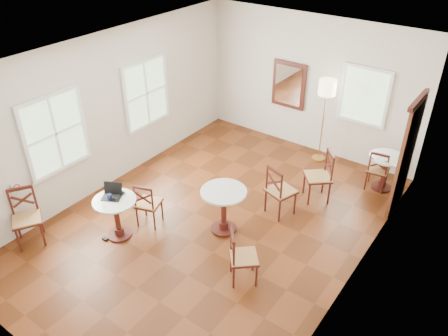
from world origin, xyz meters
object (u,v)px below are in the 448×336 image
chair_back_a (378,170)px  chair_back_b (319,176)px  chair_mid_b (242,257)px  navy_mug (110,197)px  chair_near_b (26,218)px  laptop (112,193)px  cafe_table_back (385,169)px  floor_lamp (327,93)px  chair_near_a (148,203)px  water_glass (104,204)px  power_adapter (105,239)px  mouse (122,192)px  chair_mid_a (280,191)px  cafe_table_mid (224,206)px  cafe_table_near (116,214)px

chair_back_a → chair_back_b: chair_back_b is taller
chair_mid_b → navy_mug: size_ratio=7.49×
chair_near_b → laptop: bearing=-13.2°
cafe_table_back → floor_lamp: 1.91m
floor_lamp → laptop: 4.73m
chair_near_a → laptop: bearing=40.5°
laptop → water_glass: size_ratio=3.99×
chair_near_a → power_adapter: size_ratio=8.92×
mouse → water_glass: water_glass is taller
chair_back_a → mouse: (-3.09, -3.78, 0.35)m
chair_back_b → chair_mid_b: bearing=-41.2°
cafe_table_back → chair_back_a: bearing=-140.8°
chair_near_a → chair_mid_b: (2.09, -0.16, 0.02)m
chair_mid_a → chair_mid_b: chair_mid_a is taller
cafe_table_mid → floor_lamp: size_ratio=0.45×
cafe_table_mid → chair_mid_a: size_ratio=0.83×
water_glass → chair_mid_b: bearing=15.3°
chair_mid_a → chair_mid_b: 1.80m
chair_near_a → chair_near_b: chair_near_b is taller
chair_near_b → chair_mid_a: chair_mid_a is taller
chair_mid_a → navy_mug: chair_mid_a is taller
cafe_table_near → floor_lamp: floor_lamp is taller
chair_mid_a → chair_mid_b: size_ratio=1.11×
cafe_table_near → navy_mug: 0.34m
cafe_table_back → chair_back_b: size_ratio=0.72×
laptop → chair_mid_a: bearing=17.5°
chair_near_b → chair_back_b: bearing=-9.2°
chair_mid_a → water_glass: 3.06m
mouse → water_glass: bearing=-104.4°
cafe_table_back → mouse: size_ratio=7.00×
cafe_table_back → navy_mug: (-3.23, -4.11, 0.36)m
cafe_table_near → floor_lamp: 4.82m
cafe_table_mid → navy_mug: 1.90m
cafe_table_near → chair_mid_a: 2.88m
cafe_table_near → cafe_table_back: size_ratio=1.04×
cafe_table_near → chair_back_a: bearing=52.5°
chair_back_a → chair_back_b: size_ratio=0.86×
cafe_table_mid → cafe_table_back: bearing=58.1°
chair_near_b → water_glass: 1.37m
cafe_table_back → water_glass: 5.35m
cafe_table_mid → chair_mid_a: (0.54, 0.98, -0.01)m
power_adapter → water_glass: bearing=2.1°
chair_near_a → water_glass: chair_near_a is taller
power_adapter → navy_mug: bearing=75.3°
chair_near_a → floor_lamp: 4.26m
chair_mid_a → laptop: size_ratio=2.54×
cafe_table_near → laptop: laptop is taller
chair_back_a → laptop: bearing=44.3°
chair_mid_a → chair_back_b: chair_back_b is taller
chair_near_b → power_adapter: chair_near_b is taller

